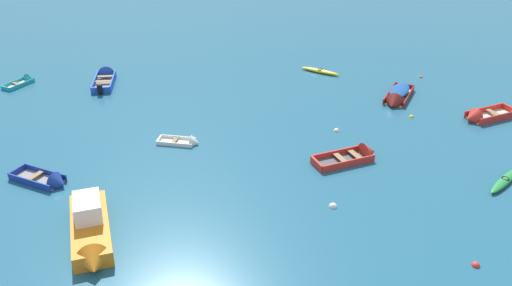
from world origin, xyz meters
TOP-DOWN VIEW (x-y plane):
  - rowboat_red_cluster_inner at (5.87, 19.62)m, footprint 4.25×2.42m
  - rowboat_turquoise_far_left at (-17.19, 34.85)m, footprint 2.35×2.86m
  - rowboat_blue_foreground_center at (-10.83, 34.62)m, footprint 1.49×4.68m
  - motor_launch_orange_cluster_outer at (-8.73, 13.52)m, footprint 2.71×6.00m
  - rowboat_maroon_midfield_right at (11.22, 27.66)m, footprint 3.60×4.51m
  - rowboat_deep_blue_back_row_center at (-11.78, 18.80)m, footprint 3.61×2.85m
  - kayak_green_center at (13.09, 15.96)m, footprint 3.06×2.60m
  - kayak_yellow_back_row_right at (6.92, 34.20)m, footprint 3.05×2.61m
  - rowboat_white_back_row_left at (-4.23, 22.65)m, footprint 2.82×1.68m
  - rowboat_red_distant_center at (15.74, 23.80)m, footprint 4.26×2.53m
  - mooring_buoy_outer_edge at (8.23, 9.73)m, footprint 0.37×0.37m
  - mooring_buoy_between_boats_left at (5.50, 23.31)m, footprint 0.38×0.38m
  - mooring_buoy_between_boats_right at (11.24, 24.79)m, footprint 0.33×0.33m
  - mooring_buoy_near_foreground at (14.94, 32.12)m, footprint 0.30×0.30m
  - mooring_buoy_far_field at (3.13, 14.86)m, footprint 0.42×0.42m

SIDE VIEW (x-z plane):
  - mooring_buoy_outer_edge at x=8.23m, z-range -0.18..0.18m
  - mooring_buoy_between_boats_left at x=5.50m, z-range -0.19..0.19m
  - mooring_buoy_between_boats_right at x=11.24m, z-range -0.16..0.16m
  - mooring_buoy_near_foreground at x=14.94m, z-range -0.15..0.15m
  - mooring_buoy_far_field at x=3.13m, z-range -0.21..0.21m
  - rowboat_white_back_row_left at x=-4.23m, z-range -0.33..0.57m
  - rowboat_turquoise_far_left at x=-17.19m, z-range -0.33..0.61m
  - kayak_yellow_back_row_right at x=6.92m, z-range -0.01..0.32m
  - kayak_green_center at x=13.09m, z-range -0.01..0.32m
  - rowboat_deep_blue_back_row_center at x=-11.78m, z-range -0.39..0.77m
  - rowboat_red_cluster_inner at x=5.87m, z-range -0.45..0.85m
  - rowboat_red_distant_center at x=15.74m, z-range -0.43..0.88m
  - rowboat_blue_foreground_center at x=-10.83m, z-range -0.43..0.91m
  - rowboat_maroon_midfield_right at x=11.22m, z-range -0.36..1.04m
  - motor_launch_orange_cluster_outer at x=-8.73m, z-range -0.44..1.58m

